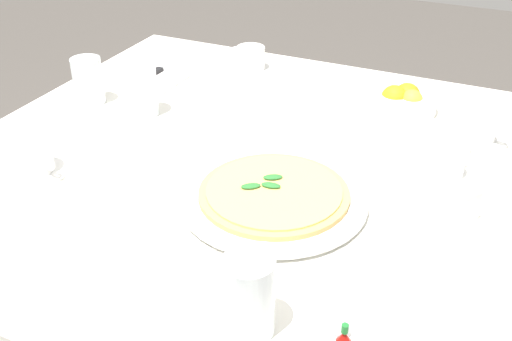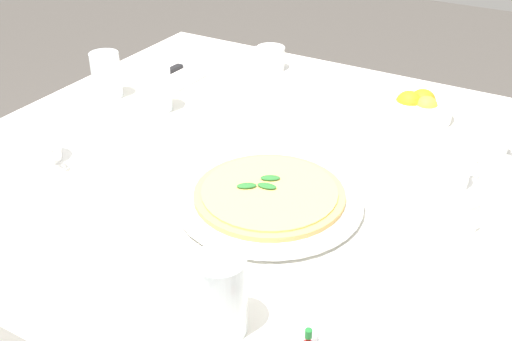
% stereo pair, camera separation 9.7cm
% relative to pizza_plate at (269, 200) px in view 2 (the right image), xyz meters
% --- Properties ---
extents(dining_table, '(1.16, 1.16, 0.75)m').
position_rel_pizza_plate_xyz_m(dining_table, '(0.13, 0.13, -0.14)').
color(dining_table, white).
rests_on(dining_table, ground_plane).
extents(pizza_plate, '(0.34, 0.34, 0.02)m').
position_rel_pizza_plate_xyz_m(pizza_plate, '(0.00, 0.00, 0.00)').
color(pizza_plate, white).
rests_on(pizza_plate, dining_table).
extents(pizza, '(0.27, 0.27, 0.02)m').
position_rel_pizza_plate_xyz_m(pizza, '(0.00, 0.00, 0.01)').
color(pizza, '#DBAD60').
rests_on(pizza, pizza_plate).
extents(coffee_cup_back_corner, '(0.13, 0.13, 0.06)m').
position_rel_pizza_plate_xyz_m(coffee_cup_back_corner, '(0.40, -0.30, 0.02)').
color(coffee_cup_back_corner, white).
rests_on(coffee_cup_back_corner, dining_table).
extents(coffee_cup_near_right, '(0.13, 0.13, 0.07)m').
position_rel_pizza_plate_xyz_m(coffee_cup_near_right, '(0.57, 0.31, 0.02)').
color(coffee_cup_near_right, white).
rests_on(coffee_cup_near_right, dining_table).
extents(coffee_cup_left_edge, '(0.13, 0.13, 0.07)m').
position_rel_pizza_plate_xyz_m(coffee_cup_left_edge, '(-0.10, 0.47, 0.02)').
color(coffee_cup_left_edge, white).
rests_on(coffee_cup_left_edge, dining_table).
extents(coffee_cup_far_right, '(0.13, 0.13, 0.07)m').
position_rel_pizza_plate_xyz_m(coffee_cup_far_right, '(0.22, -0.26, 0.02)').
color(coffee_cup_far_right, white).
rests_on(coffee_cup_far_right, dining_table).
extents(water_glass_far_left, '(0.08, 0.08, 0.11)m').
position_rel_pizza_plate_xyz_m(water_glass_far_left, '(0.22, 0.43, 0.04)').
color(water_glass_far_left, white).
rests_on(water_glass_far_left, dining_table).
extents(water_glass_right_edge, '(0.07, 0.07, 0.11)m').
position_rel_pizza_plate_xyz_m(water_glass_right_edge, '(0.22, 0.58, 0.04)').
color(water_glass_right_edge, white).
rests_on(water_glass_right_edge, dining_table).
extents(water_glass_near_left, '(0.07, 0.07, 0.12)m').
position_rel_pizza_plate_xyz_m(water_glass_near_left, '(-0.30, -0.09, 0.04)').
color(water_glass_near_left, white).
rests_on(water_glass_near_left, dining_table).
extents(napkin_folded, '(0.22, 0.14, 0.02)m').
position_rel_pizza_plate_xyz_m(napkin_folded, '(0.43, 0.50, -0.00)').
color(napkin_folded, white).
rests_on(napkin_folded, dining_table).
extents(dinner_knife, '(0.20, 0.03, 0.01)m').
position_rel_pizza_plate_xyz_m(dinner_knife, '(0.43, 0.50, 0.01)').
color(dinner_knife, silver).
rests_on(dinner_knife, napkin_folded).
extents(citrus_bowl, '(0.15, 0.15, 0.07)m').
position_rel_pizza_plate_xyz_m(citrus_bowl, '(0.48, -0.12, 0.02)').
color(citrus_bowl, white).
rests_on(citrus_bowl, dining_table).
extents(menu_card, '(0.08, 0.05, 0.06)m').
position_rel_pizza_plate_xyz_m(menu_card, '(0.06, -0.32, 0.02)').
color(menu_card, white).
rests_on(menu_card, dining_table).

